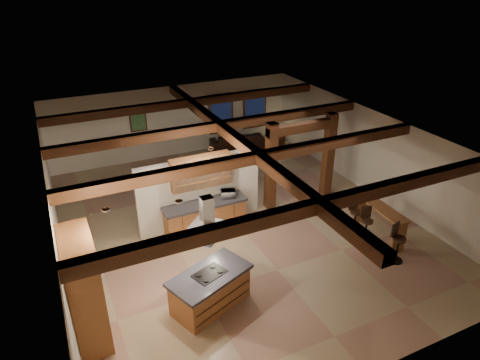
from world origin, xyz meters
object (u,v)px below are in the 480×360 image
Objects in this scene: dining_table at (228,176)px; sofa at (237,141)px; bar_counter at (380,216)px; kitchen_island at (210,289)px.

sofa is at bearing 50.60° from dining_table.
bar_counter is (0.90, -7.84, 0.33)m from sofa.
sofa is 7.90m from bar_counter.
bar_counter reaches higher than sofa.
kitchen_island is 9.60m from sofa.
bar_counter is (5.50, 0.59, 0.19)m from kitchen_island.
bar_counter reaches higher than dining_table.
dining_table is 1.05× the size of bar_counter.
dining_table is 0.86× the size of sofa.
kitchen_island is at bearing -126.67° from dining_table.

